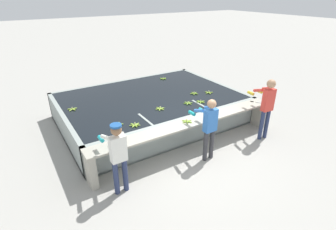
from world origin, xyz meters
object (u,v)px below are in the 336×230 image
(banana_bunch_floating_0, at_px, (160,109))
(knife_0, at_px, (255,102))
(worker_0, at_px, (118,152))
(worker_1, at_px, (209,124))
(banana_bunch_ledge_0, at_px, (187,121))
(banana_bunch_floating_3, at_px, (188,103))
(banana_bunch_floating_7, at_px, (135,125))
(knife_1, at_px, (118,141))
(banana_bunch_floating_1, at_px, (72,109))
(banana_bunch_floating_6, at_px, (209,92))
(banana_bunch_floating_4, at_px, (163,79))
(worker_2, at_px, (267,104))
(banana_bunch_floating_2, at_px, (201,102))
(banana_bunch_floating_5, at_px, (118,124))
(banana_bunch_floating_8, at_px, (194,93))

(banana_bunch_floating_0, bearing_deg, knife_0, -21.93)
(worker_0, xyz_separation_m, worker_1, (2.29, -0.04, 0.00))
(banana_bunch_ledge_0, bearing_deg, banana_bunch_floating_3, 52.56)
(worker_1, distance_m, banana_bunch_floating_7, 1.80)
(knife_0, distance_m, knife_1, 4.29)
(banana_bunch_floating_1, xyz_separation_m, banana_bunch_floating_6, (4.06, -1.01, 0.00))
(banana_bunch_floating_7, xyz_separation_m, knife_0, (3.65, -0.54, -0.01))
(banana_bunch_floating_1, bearing_deg, worker_1, -49.38)
(banana_bunch_floating_4, relative_size, knife_0, 0.93)
(worker_1, bearing_deg, banana_bunch_ledge_0, 111.72)
(worker_1, xyz_separation_m, banana_bunch_floating_7, (-1.42, 1.10, -0.11))
(worker_2, height_order, banana_bunch_floating_2, worker_2)
(banana_bunch_floating_4, height_order, knife_1, banana_bunch_floating_4)
(worker_0, bearing_deg, banana_bunch_floating_6, 25.33)
(banana_bunch_floating_2, relative_size, banana_bunch_floating_7, 1.00)
(worker_2, bearing_deg, knife_0, 67.18)
(banana_bunch_floating_5, bearing_deg, banana_bunch_floating_0, 11.12)
(banana_bunch_floating_5, relative_size, banana_bunch_floating_6, 1.01)
(worker_0, distance_m, banana_bunch_floating_2, 3.46)
(worker_1, relative_size, banana_bunch_floating_7, 5.69)
(banana_bunch_floating_3, distance_m, knife_0, 1.98)
(worker_2, relative_size, banana_bunch_floating_4, 6.22)
(banana_bunch_floating_5, distance_m, banana_bunch_floating_7, 0.42)
(worker_2, xyz_separation_m, banana_bunch_floating_5, (-3.74, 1.40, -0.21))
(worker_0, xyz_separation_m, banana_bunch_floating_5, (0.53, 1.31, -0.11))
(worker_2, distance_m, banana_bunch_floating_7, 3.59)
(banana_bunch_floating_6, distance_m, banana_bunch_floating_8, 0.49)
(knife_1, bearing_deg, banana_bunch_floating_4, 46.33)
(banana_bunch_floating_5, bearing_deg, banana_bunch_floating_8, 13.82)
(banana_bunch_ledge_0, xyz_separation_m, knife_1, (-1.83, 0.05, -0.01))
(worker_1, height_order, banana_bunch_floating_2, worker_1)
(worker_2, distance_m, knife_0, 0.69)
(worker_2, xyz_separation_m, banana_bunch_floating_3, (-1.48, 1.57, -0.21))
(banana_bunch_floating_2, bearing_deg, worker_0, -156.63)
(banana_bunch_floating_8, distance_m, knife_0, 1.86)
(banana_bunch_floating_5, bearing_deg, worker_2, -20.45)
(worker_1, height_order, banana_bunch_ledge_0, worker_1)
(banana_bunch_floating_4, relative_size, banana_bunch_ledge_0, 1.00)
(banana_bunch_floating_1, xyz_separation_m, knife_1, (0.42, -2.27, -0.01))
(banana_bunch_floating_1, relative_size, banana_bunch_floating_5, 1.00)
(banana_bunch_floating_0, distance_m, banana_bunch_floating_4, 2.76)
(worker_0, height_order, banana_bunch_floating_6, worker_0)
(banana_bunch_floating_7, distance_m, knife_0, 3.69)
(banana_bunch_floating_4, distance_m, knife_1, 4.58)
(worker_2, relative_size, banana_bunch_floating_5, 6.30)
(banana_bunch_floating_1, bearing_deg, banana_bunch_floating_6, -13.96)
(worker_0, bearing_deg, banana_bunch_floating_3, 27.92)
(banana_bunch_floating_6, bearing_deg, worker_2, -78.42)
(worker_0, distance_m, worker_1, 2.29)
(banana_bunch_floating_2, distance_m, knife_0, 1.60)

